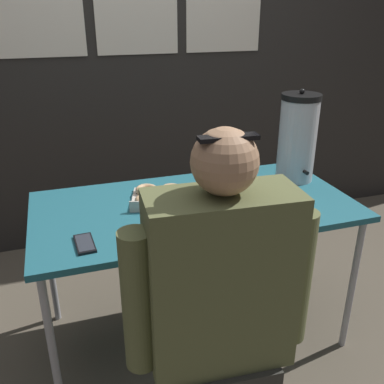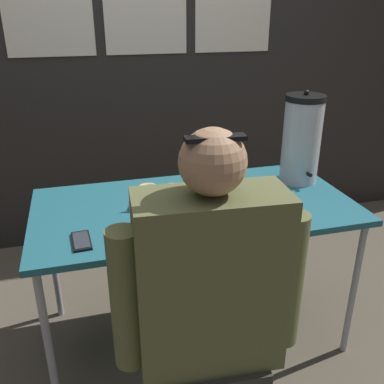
{
  "view_description": "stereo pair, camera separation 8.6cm",
  "coord_description": "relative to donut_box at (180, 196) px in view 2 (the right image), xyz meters",
  "views": [
    {
      "loc": [
        -0.56,
        -1.68,
        1.57
      ],
      "look_at": [
        -0.01,
        0.0,
        0.8
      ],
      "focal_mm": 40.0,
      "sensor_mm": 36.0,
      "label": 1
    },
    {
      "loc": [
        -0.48,
        -1.71,
        1.57
      ],
      "look_at": [
        -0.01,
        0.0,
        0.8
      ],
      "focal_mm": 40.0,
      "sensor_mm": 36.0,
      "label": 2
    }
  ],
  "objects": [
    {
      "name": "ground_plane",
      "position": [
        0.06,
        -0.05,
        -0.76
      ],
      "size": [
        12.0,
        12.0,
        0.0
      ],
      "primitive_type": "plane",
      "color": "brown"
    },
    {
      "name": "back_wall",
      "position": [
        0.06,
        1.16,
        0.61
      ],
      "size": [
        6.0,
        0.11,
        2.75
      ],
      "color": "#282623",
      "rests_on": "ground"
    },
    {
      "name": "folding_table",
      "position": [
        0.06,
        -0.05,
        -0.07
      ],
      "size": [
        1.45,
        0.74,
        0.74
      ],
      "color": "#236675",
      "rests_on": "ground"
    },
    {
      "name": "donut_box",
      "position": [
        0.0,
        0.0,
        0.0
      ],
      "size": [
        0.51,
        0.36,
        0.05
      ],
      "rotation": [
        0.0,
        0.0,
        -0.28
      ],
      "color": "beige",
      "rests_on": "folding_table"
    },
    {
      "name": "coffee_urn",
      "position": [
        0.65,
        0.08,
        0.2
      ],
      "size": [
        0.19,
        0.22,
        0.47
      ],
      "color": "silver",
      "rests_on": "folding_table"
    },
    {
      "name": "cell_phone",
      "position": [
        -0.46,
        -0.27,
        -0.02
      ],
      "size": [
        0.08,
        0.15,
        0.01
      ],
      "rotation": [
        0.0,
        0.0,
        0.06
      ],
      "color": "black",
      "rests_on": "folding_table"
    },
    {
      "name": "person_seated",
      "position": [
        -0.08,
        -0.72,
        -0.16
      ],
      "size": [
        0.61,
        0.27,
        1.28
      ],
      "rotation": [
        0.0,
        0.0,
        3.07
      ],
      "color": "#33332D",
      "rests_on": "ground"
    }
  ]
}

